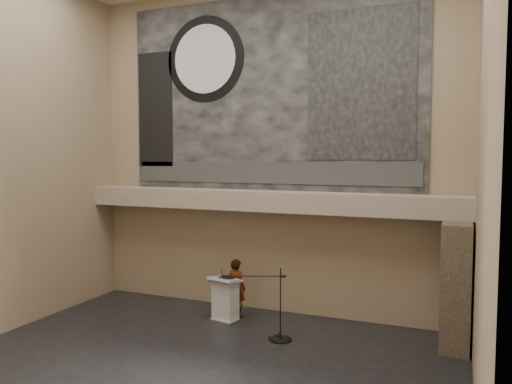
% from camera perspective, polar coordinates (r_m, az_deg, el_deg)
% --- Properties ---
extents(floor, '(10.00, 10.00, 0.00)m').
position_cam_1_polar(floor, '(10.29, -7.28, -19.34)').
color(floor, black).
rests_on(floor, ground).
extents(wall_back, '(10.00, 0.02, 8.50)m').
position_cam_1_polar(wall_back, '(13.05, 1.36, 4.84)').
color(wall_back, '#8C7A59').
rests_on(wall_back, floor).
extents(wall_front, '(10.00, 0.02, 8.50)m').
position_cam_1_polar(wall_front, '(6.30, -26.17, 5.10)').
color(wall_front, '#8C7A59').
rests_on(wall_front, floor).
extents(wall_right, '(0.02, 8.00, 8.50)m').
position_cam_1_polar(wall_right, '(8.17, 24.58, 4.85)').
color(wall_right, '#8C7A59').
rests_on(wall_right, floor).
extents(soffit, '(10.00, 0.80, 0.50)m').
position_cam_1_polar(soffit, '(12.73, 0.69, -1.00)').
color(soffit, gray).
rests_on(soffit, wall_back).
extents(sprinkler_left, '(0.04, 0.04, 0.06)m').
position_cam_1_polar(sprinkler_left, '(13.39, -5.76, -1.97)').
color(sprinkler_left, '#B2893D').
rests_on(sprinkler_left, soffit).
extents(sprinkler_right, '(0.04, 0.04, 0.06)m').
position_cam_1_polar(sprinkler_right, '(12.13, 8.96, -2.64)').
color(sprinkler_right, '#B2893D').
rests_on(sprinkler_right, soffit).
extents(banner, '(8.00, 0.05, 5.00)m').
position_cam_1_polar(banner, '(13.12, 1.32, 11.19)').
color(banner, black).
rests_on(banner, wall_back).
extents(banner_text_strip, '(7.76, 0.02, 0.55)m').
position_cam_1_polar(banner_text_strip, '(12.99, 1.24, 2.20)').
color(banner_text_strip, '#2C2C2C').
rests_on(banner_text_strip, banner).
extents(banner_clock_rim, '(2.30, 0.02, 2.30)m').
position_cam_1_polar(banner_clock_rim, '(13.99, -5.86, 14.88)').
color(banner_clock_rim, black).
rests_on(banner_clock_rim, banner).
extents(banner_clock_face, '(1.84, 0.02, 1.84)m').
position_cam_1_polar(banner_clock_face, '(13.97, -5.90, 14.89)').
color(banner_clock_face, silver).
rests_on(banner_clock_face, banner).
extents(banner_building_print, '(2.60, 0.02, 3.60)m').
position_cam_1_polar(banner_building_print, '(12.43, 11.85, 11.96)').
color(banner_building_print, black).
rests_on(banner_building_print, banner).
extents(banner_brick_print, '(1.10, 0.02, 3.20)m').
position_cam_1_polar(banner_brick_print, '(14.63, -11.41, 9.20)').
color(banner_brick_print, black).
rests_on(banner_brick_print, banner).
extents(stone_pier, '(0.60, 1.40, 2.70)m').
position_cam_1_polar(stone_pier, '(11.64, 21.87, -9.79)').
color(stone_pier, '#3D3225').
rests_on(stone_pier, floor).
extents(lectern, '(0.82, 0.66, 1.14)m').
position_cam_1_polar(lectern, '(12.58, -3.52, -12.20)').
color(lectern, silver).
rests_on(lectern, floor).
extents(binder, '(0.38, 0.35, 0.04)m').
position_cam_1_polar(binder, '(12.39, -3.40, -9.76)').
color(binder, black).
rests_on(binder, lectern).
extents(papers, '(0.23, 0.30, 0.00)m').
position_cam_1_polar(papers, '(12.43, -3.92, -9.78)').
color(papers, white).
rests_on(papers, lectern).
extents(speaker_person, '(0.61, 0.47, 1.49)m').
position_cam_1_polar(speaker_person, '(12.91, -2.27, -10.89)').
color(speaker_person, white).
rests_on(speaker_person, floor).
extents(mic_stand, '(1.47, 0.74, 1.62)m').
position_cam_1_polar(mic_stand, '(11.52, 2.54, -15.37)').
color(mic_stand, black).
rests_on(mic_stand, floor).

